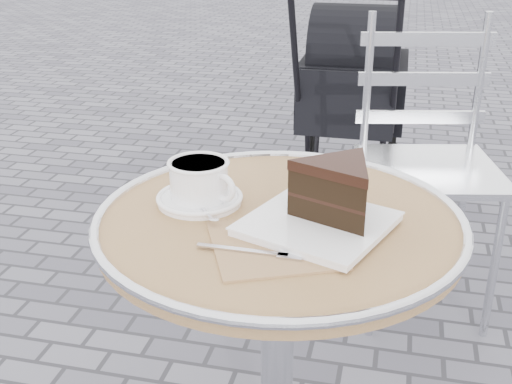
% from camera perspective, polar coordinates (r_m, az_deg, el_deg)
% --- Properties ---
extents(cafe_table, '(0.72, 0.72, 0.74)m').
position_cam_1_polar(cafe_table, '(1.32, 1.99, -8.66)').
color(cafe_table, silver).
rests_on(cafe_table, ground).
extents(cappuccino_set, '(0.17, 0.19, 0.09)m').
position_cam_1_polar(cappuccino_set, '(1.29, -5.01, 0.66)').
color(cappuccino_set, white).
rests_on(cappuccino_set, cafe_table).
extents(cake_plate_set, '(0.38, 0.38, 0.13)m').
position_cam_1_polar(cake_plate_set, '(1.18, 6.77, -0.51)').
color(cake_plate_set, '#9D7456').
rests_on(cake_plate_set, cafe_table).
extents(bistro_chair, '(0.52, 0.52, 0.98)m').
position_cam_1_polar(bistro_chair, '(2.21, 14.77, 5.31)').
color(bistro_chair, silver).
rests_on(bistro_chair, ground).
extents(baby_stroller, '(0.47, 0.98, 1.02)m').
position_cam_1_polar(baby_stroller, '(3.07, 8.45, 8.02)').
color(baby_stroller, black).
rests_on(baby_stroller, ground).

